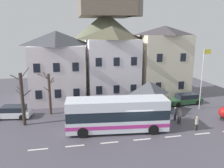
# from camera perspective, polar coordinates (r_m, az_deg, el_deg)

# --- Properties ---
(ground_plane) EXTENTS (40.00, 60.00, 0.07)m
(ground_plane) POSITION_cam_1_polar(r_m,az_deg,el_deg) (22.49, 6.29, -12.03)
(ground_plane) COLOR #4E4A55
(townhouse_00) EXTENTS (6.96, 6.86, 9.61)m
(townhouse_00) POSITION_cam_1_polar(r_m,az_deg,el_deg) (32.14, -13.54, 4.31)
(townhouse_00) COLOR white
(townhouse_00) RESTS_ON ground_plane
(townhouse_01) EXTENTS (6.98, 6.46, 10.24)m
(townhouse_01) POSITION_cam_1_polar(r_m,az_deg,el_deg) (32.49, -0.07, 5.32)
(townhouse_01) COLOR white
(townhouse_01) RESTS_ON ground_plane
(townhouse_02) EXTENTS (6.83, 5.20, 10.32)m
(townhouse_02) POSITION_cam_1_polar(r_m,az_deg,el_deg) (34.20, 12.77, 5.45)
(townhouse_02) COLOR beige
(townhouse_02) RESTS_ON ground_plane
(hilltop_castle) EXTENTS (35.57, 35.57, 20.84)m
(hilltop_castle) POSITION_cam_1_polar(r_m,az_deg,el_deg) (55.76, -1.59, 11.08)
(hilltop_castle) COLOR #6A7057
(hilltop_castle) RESTS_ON ground_plane
(transit_bus) EXTENTS (9.92, 3.47, 3.24)m
(transit_bus) POSITION_cam_1_polar(r_m,az_deg,el_deg) (22.06, 1.30, -7.76)
(transit_bus) COLOR white
(transit_bus) RESTS_ON ground_plane
(bus_shelter) EXTENTS (3.60, 3.60, 3.88)m
(bus_shelter) POSITION_cam_1_polar(r_m,az_deg,el_deg) (26.78, 9.32, -0.87)
(bus_shelter) COLOR #473D33
(bus_shelter) RESTS_ON ground_plane
(parked_car_00) EXTENTS (4.69, 2.16, 1.39)m
(parked_car_00) POSITION_cam_1_polar(r_m,az_deg,el_deg) (31.91, 17.94, -3.63)
(parked_car_00) COLOR #2C5833
(parked_car_00) RESTS_ON ground_plane
(parked_car_01) EXTENTS (4.09, 1.86, 1.43)m
(parked_car_01) POSITION_cam_1_polar(r_m,az_deg,el_deg) (28.20, -7.24, -5.22)
(parked_car_01) COLOR silver
(parked_car_01) RESTS_ON ground_plane
(parked_car_02) EXTENTS (4.44, 2.18, 1.31)m
(parked_car_02) POSITION_cam_1_polar(r_m,az_deg,el_deg) (29.06, 9.98, -4.86)
(parked_car_02) COLOR #2C5337
(parked_car_02) RESTS_ON ground_plane
(parked_car_03) EXTENTS (4.37, 2.43, 1.36)m
(parked_car_03) POSITION_cam_1_polar(r_m,az_deg,el_deg) (28.00, -23.72, -6.45)
(parked_car_03) COLOR white
(parked_car_03) RESTS_ON ground_plane
(pedestrian_00) EXTENTS (0.32, 0.34, 1.46)m
(pedestrian_00) POSITION_cam_1_polar(r_m,az_deg,el_deg) (25.90, 15.59, -7.00)
(pedestrian_00) COLOR #2D2D38
(pedestrian_00) RESTS_ON ground_plane
(pedestrian_01) EXTENTS (0.33, 0.33, 1.43)m
(pedestrian_01) POSITION_cam_1_polar(r_m,az_deg,el_deg) (25.79, 10.63, -6.93)
(pedestrian_01) COLOR #2D2D38
(pedestrian_01) RESTS_ON ground_plane
(pedestrian_02) EXTENTS (0.36, 0.36, 1.58)m
(pedestrian_02) POSITION_cam_1_polar(r_m,az_deg,el_deg) (25.02, 16.62, -7.60)
(pedestrian_02) COLOR #2D2D38
(pedestrian_02) RESTS_ON ground_plane
(pedestrian_03) EXTENTS (0.34, 0.34, 1.46)m
(pedestrian_03) POSITION_cam_1_polar(r_m,az_deg,el_deg) (23.88, 20.54, -8.96)
(pedestrian_03) COLOR #38332D
(pedestrian_03) RESTS_ON ground_plane
(public_bench) EXTENTS (1.77, 0.48, 0.87)m
(public_bench) POSITION_cam_1_polar(r_m,az_deg,el_deg) (29.90, 9.90, -4.68)
(public_bench) COLOR #473828
(public_bench) RESTS_ON ground_plane
(flagpole) EXTENTS (0.95, 0.10, 7.51)m
(flagpole) POSITION_cam_1_polar(r_m,az_deg,el_deg) (29.59, 21.83, 2.08)
(flagpole) COLOR silver
(flagpole) RESTS_ON ground_plane
(harbour_buoy) EXTENTS (1.25, 1.25, 1.50)m
(harbour_buoy) POSITION_cam_1_polar(r_m,az_deg,el_deg) (27.81, 26.42, -6.49)
(harbour_buoy) COLOR black
(harbour_buoy) RESTS_ON ground_plane
(bare_tree_00) EXTENTS (1.85, 0.99, 5.17)m
(bare_tree_00) POSITION_cam_1_polar(r_m,az_deg,el_deg) (27.11, -15.45, -2.22)
(bare_tree_00) COLOR #47382D
(bare_tree_00) RESTS_ON ground_plane
(bare_tree_01) EXTENTS (1.81, 1.07, 5.88)m
(bare_tree_01) POSITION_cam_1_polar(r_m,az_deg,el_deg) (24.74, -21.61, -3.44)
(bare_tree_01) COLOR #382D28
(bare_tree_01) RESTS_ON ground_plane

